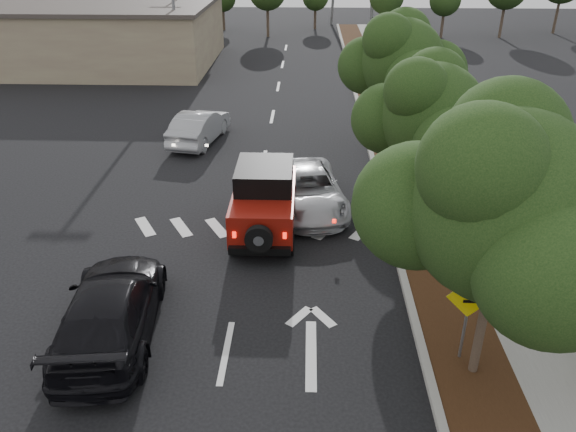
{
  "coord_description": "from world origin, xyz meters",
  "views": [
    {
      "loc": [
        1.82,
        -10.12,
        8.97
      ],
      "look_at": [
        1.35,
        3.0,
        2.07
      ],
      "focal_mm": 35.0,
      "sensor_mm": 36.0,
      "label": 1
    }
  ],
  "objects_px": {
    "red_jeep": "(265,198)",
    "speed_hump_sign": "(468,307)",
    "black_suv_oncoming": "(111,309)",
    "silver_suv_ahead": "(308,190)"
  },
  "relations": [
    {
      "from": "red_jeep",
      "to": "black_suv_oncoming",
      "type": "relative_size",
      "value": 0.83
    },
    {
      "from": "red_jeep",
      "to": "silver_suv_ahead",
      "type": "relative_size",
      "value": 0.88
    },
    {
      "from": "silver_suv_ahead",
      "to": "speed_hump_sign",
      "type": "xyz_separation_m",
      "value": [
        3.51,
        -7.73,
        0.83
      ]
    },
    {
      "from": "red_jeep",
      "to": "black_suv_oncoming",
      "type": "height_order",
      "value": "red_jeep"
    },
    {
      "from": "red_jeep",
      "to": "black_suv_oncoming",
      "type": "bearing_deg",
      "value": -121.33
    },
    {
      "from": "black_suv_oncoming",
      "to": "speed_hump_sign",
      "type": "height_order",
      "value": "speed_hump_sign"
    },
    {
      "from": "black_suv_oncoming",
      "to": "silver_suv_ahead",
      "type": "bearing_deg",
      "value": -129.74
    },
    {
      "from": "red_jeep",
      "to": "speed_hump_sign",
      "type": "relative_size",
      "value": 1.98
    },
    {
      "from": "red_jeep",
      "to": "silver_suv_ahead",
      "type": "distance_m",
      "value": 2.2
    },
    {
      "from": "red_jeep",
      "to": "speed_hump_sign",
      "type": "bearing_deg",
      "value": -51.25
    }
  ]
}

